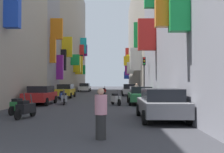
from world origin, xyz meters
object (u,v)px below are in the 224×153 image
object	(u,v)px
parked_car_silver	(130,90)
parked_car_yellow	(65,91)
pedestrian_near_left	(101,114)
scooter_black	(26,108)
scooter_red	(104,91)
scooter_blue	(62,95)
scooter_silver	(64,98)
parked_car_green	(140,95)
scooter_white	(116,99)
parked_car_grey	(161,103)
parked_car_red	(41,95)
parked_car_white	(85,87)
scooter_green	(19,105)
pedestrian_crossing	(137,92)
traffic_light_near_corner	(144,71)

from	to	relation	value
parked_car_silver	parked_car_yellow	xyz separation A→B (m)	(-7.35, -4.73, 0.01)
parked_car_silver	pedestrian_near_left	size ratio (longest dim) A/B	2.77
scooter_black	scooter_red	distance (m)	26.98
scooter_blue	pedestrian_near_left	size ratio (longest dim) A/B	1.15
scooter_silver	scooter_black	bearing A→B (deg)	-92.39
parked_car_green	scooter_white	xyz separation A→B (m)	(-1.91, -0.79, -0.26)
parked_car_yellow	pedestrian_near_left	xyz separation A→B (m)	(5.08, -21.94, -0.01)
parked_car_yellow	parked_car_grey	bearing A→B (deg)	-66.83
parked_car_red	parked_car_white	world-z (taller)	parked_car_white
parked_car_red	scooter_green	bearing A→B (deg)	-84.87
parked_car_white	scooter_green	xyz separation A→B (m)	(0.30, -34.50, -0.32)
scooter_black	pedestrian_crossing	world-z (taller)	pedestrian_crossing
scooter_red	traffic_light_near_corner	world-z (taller)	traffic_light_near_corner
parked_car_red	scooter_white	distance (m)	5.84
scooter_black	pedestrian_crossing	bearing A→B (deg)	64.23
parked_car_white	traffic_light_near_corner	bearing A→B (deg)	-71.59
parked_car_red	scooter_red	bearing A→B (deg)	77.47
parked_car_green	parked_car_grey	world-z (taller)	parked_car_grey
parked_car_red	scooter_green	world-z (taller)	parked_car_red
scooter_black	parked_car_white	bearing A→B (deg)	91.92
scooter_black	traffic_light_near_corner	distance (m)	13.87
pedestrian_near_left	parked_car_red	bearing A→B (deg)	112.52
parked_car_red	scooter_white	size ratio (longest dim) A/B	2.49
scooter_black	parked_car_silver	bearing A→B (deg)	74.35
traffic_light_near_corner	parked_car_yellow	bearing A→B (deg)	146.76
pedestrian_near_left	traffic_light_near_corner	bearing A→B (deg)	79.62
pedestrian_crossing	traffic_light_near_corner	size ratio (longest dim) A/B	0.40
scooter_white	traffic_light_near_corner	xyz separation A→B (m)	(2.58, 4.36, 2.27)
scooter_blue	pedestrian_crossing	xyz separation A→B (m)	(7.11, -0.17, 0.33)
parked_car_yellow	scooter_silver	world-z (taller)	parked_car_yellow
scooter_green	scooter_red	world-z (taller)	same
parked_car_grey	traffic_light_near_corner	distance (m)	12.57
scooter_green	parked_car_grey	bearing A→B (deg)	-17.35
scooter_silver	scooter_red	size ratio (longest dim) A/B	1.08
scooter_black	scooter_green	size ratio (longest dim) A/B	0.95
parked_car_white	scooter_blue	distance (m)	22.94
parked_car_grey	traffic_light_near_corner	world-z (taller)	traffic_light_near_corner
scooter_silver	scooter_red	bearing A→B (deg)	82.82
pedestrian_crossing	parked_car_red	bearing A→B (deg)	-147.26
scooter_white	pedestrian_near_left	xyz separation A→B (m)	(-0.47, -12.27, 0.30)
parked_car_silver	scooter_white	xyz separation A→B (m)	(-1.81, -14.41, -0.30)
parked_car_white	parked_car_yellow	bearing A→B (deg)	-90.03
parked_car_grey	pedestrian_crossing	size ratio (longest dim) A/B	2.81
traffic_light_near_corner	parked_car_white	bearing A→B (deg)	108.41
parked_car_grey	parked_car_white	world-z (taller)	parked_car_white
parked_car_silver	scooter_red	world-z (taller)	parked_car_silver
scooter_green	traffic_light_near_corner	world-z (taller)	traffic_light_near_corner
parked_car_green	pedestrian_near_left	world-z (taller)	pedestrian_near_left
pedestrian_crossing	pedestrian_near_left	world-z (taller)	pedestrian_crossing
parked_car_green	parked_car_silver	distance (m)	13.62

